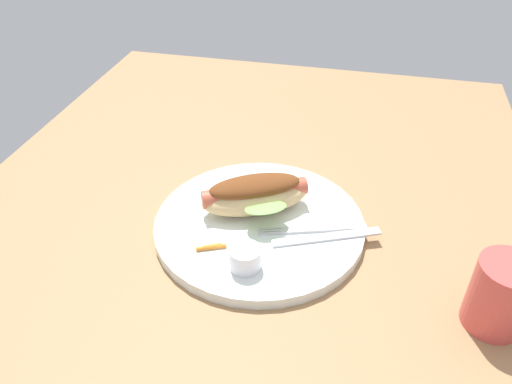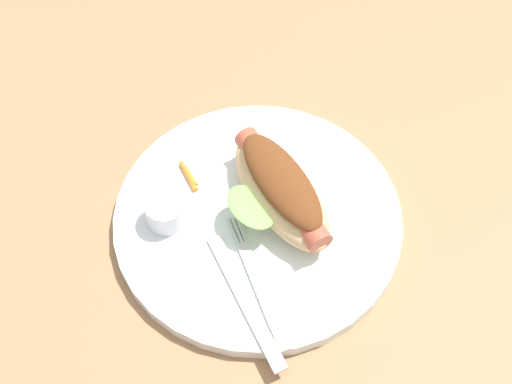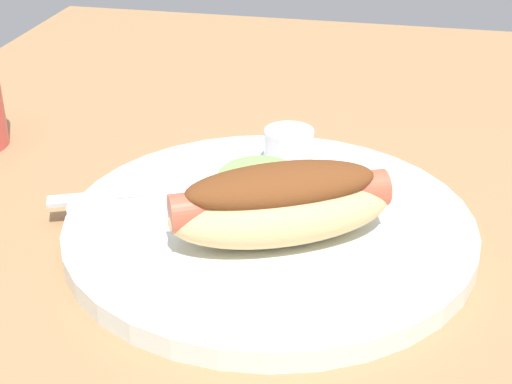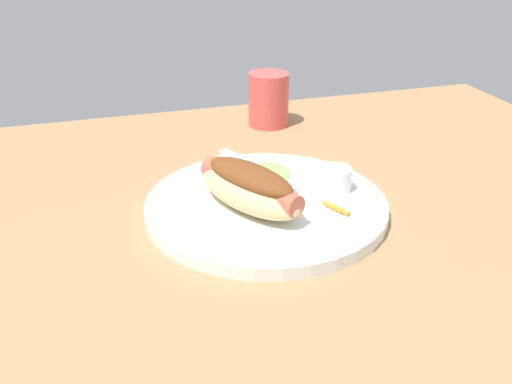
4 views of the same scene
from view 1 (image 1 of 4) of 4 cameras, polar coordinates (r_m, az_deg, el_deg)
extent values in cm
cube|color=#9E754C|center=(75.30, -1.36, -3.94)|extent=(120.00, 90.00, 1.80)
cylinder|color=white|center=(72.97, 0.38, -3.74)|extent=(30.22, 30.22, 1.60)
ellipsoid|color=#DBB77A|center=(73.16, -0.14, -0.57)|extent=(12.96, 17.03, 4.46)
cylinder|color=#C1563D|center=(72.70, -0.14, -0.08)|extent=(9.30, 14.94, 2.65)
ellipsoid|color=brown|center=(71.99, -0.14, 0.69)|extent=(10.43, 14.18, 2.60)
ellipsoid|color=#7FC65B|center=(69.75, 1.12, -1.79)|extent=(6.82, 7.40, 1.64)
cylinder|color=white|center=(64.58, -1.24, -7.49)|extent=(4.13, 4.13, 3.02)
cube|color=silver|center=(71.45, 7.73, -4.13)|extent=(4.82, 11.89, 0.40)
cube|color=silver|center=(70.69, 1.57, -4.26)|extent=(1.26, 3.14, 0.40)
cube|color=silver|center=(70.36, 1.60, -4.50)|extent=(1.26, 3.14, 0.40)
cube|color=silver|center=(70.02, 1.64, -4.74)|extent=(1.26, 3.14, 0.40)
cube|color=silver|center=(70.14, 8.01, -5.10)|extent=(7.38, 14.76, 0.36)
cylinder|color=orange|center=(68.04, -5.11, -6.28)|extent=(2.18, 4.00, 0.60)
cylinder|color=orange|center=(68.10, -4.95, -6.17)|extent=(1.72, 2.59, 0.68)
cylinder|color=#D84C47|center=(64.58, 25.98, -10.47)|extent=(6.96, 6.96, 9.16)
camera|label=2|loc=(0.60, 52.48, 39.04)|focal=47.56mm
camera|label=3|loc=(1.06, 1.38, 26.91)|focal=54.23mm
camera|label=4|loc=(1.04, -34.26, 23.67)|focal=40.16mm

